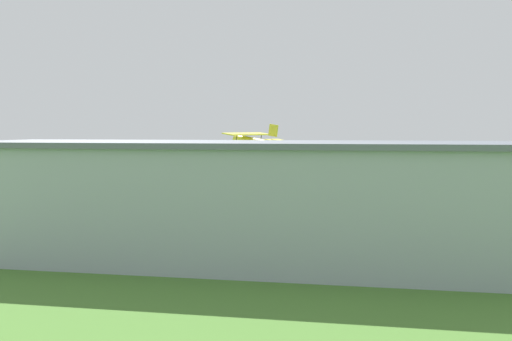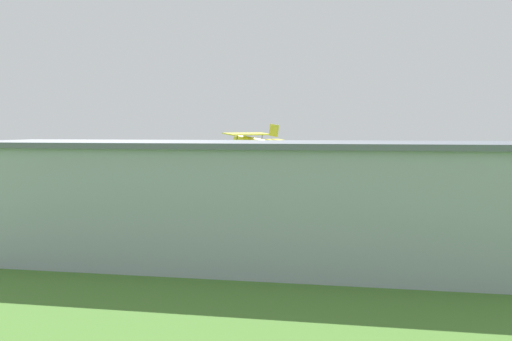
{
  "view_description": "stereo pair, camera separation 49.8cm",
  "coord_description": "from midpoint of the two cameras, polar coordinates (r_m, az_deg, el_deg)",
  "views": [
    {
      "loc": [
        -5.66,
        71.09,
        8.45
      ],
      "look_at": [
        3.95,
        13.7,
        4.48
      ],
      "focal_mm": 42.24,
      "sensor_mm": 36.0,
      "label": 1
    },
    {
      "loc": [
        -6.15,
        71.01,
        8.45
      ],
      "look_at": [
        3.95,
        13.7,
        4.48
      ],
      "focal_mm": 42.24,
      "sensor_mm": 36.0,
      "label": 2
    }
  ],
  "objects": [
    {
      "name": "person_beside_truck",
      "position": [
        55.93,
        -12.76,
        -4.0
      ],
      "size": [
        0.5,
        0.5,
        1.7
      ],
      "color": "navy",
      "rests_on": "ground_plane"
    },
    {
      "name": "person_watching_takeoff",
      "position": [
        54.43,
        13.71,
        -4.3
      ],
      "size": [
        0.49,
        0.49,
        1.59
      ],
      "color": "beige",
      "rests_on": "ground_plane"
    },
    {
      "name": "person_at_fence_line",
      "position": [
        58.24,
        -11.54,
        -3.75
      ],
      "size": [
        0.48,
        0.48,
        1.57
      ],
      "color": "beige",
      "rests_on": "ground_plane"
    },
    {
      "name": "hangar",
      "position": [
        38.73,
        -1.35,
        -2.92
      ],
      "size": [
        35.96,
        11.82,
        7.68
      ],
      "color": "#99A3AD",
      "rests_on": "ground_plane"
    },
    {
      "name": "car_red",
      "position": [
        57.29,
        -20.63,
        -4.04
      ],
      "size": [
        2.11,
        4.75,
        1.48
      ],
      "color": "red",
      "rests_on": "ground_plane"
    },
    {
      "name": "biplane",
      "position": [
        67.33,
        0.05,
        2.71
      ],
      "size": [
        6.57,
        7.76,
        3.8
      ],
      "color": "yellow"
    },
    {
      "name": "ground_plane",
      "position": [
        71.79,
        5.21,
        -2.87
      ],
      "size": [
        400.0,
        400.0,
        0.0
      ],
      "primitive_type": "plane",
      "color": "#47752D"
    },
    {
      "name": "person_by_parked_cars",
      "position": [
        51.96,
        21.97,
        -4.8
      ],
      "size": [
        0.44,
        0.44,
        1.69
      ],
      "color": "#B23333",
      "rests_on": "ground_plane"
    }
  ]
}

